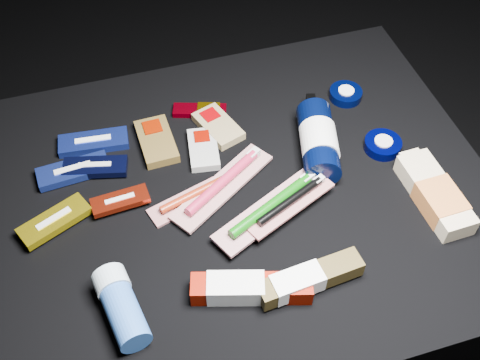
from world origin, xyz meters
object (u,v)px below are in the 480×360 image
object	(u,v)px
lotion_bottle	(318,141)
toothpaste_carton_red	(246,288)
bodywash_bottle	(436,195)
deodorant_stick	(121,306)

from	to	relation	value
lotion_bottle	toothpaste_carton_red	xyz separation A→B (m)	(-0.23, -0.26, -0.02)
lotion_bottle	bodywash_bottle	bearing A→B (deg)	-32.27
deodorant_stick	toothpaste_carton_red	bearing A→B (deg)	-16.40
toothpaste_carton_red	lotion_bottle	bearing A→B (deg)	64.95
bodywash_bottle	toothpaste_carton_red	distance (m)	0.40
deodorant_stick	toothpaste_carton_red	distance (m)	0.20
bodywash_bottle	deodorant_stick	size ratio (longest dim) A/B	1.37
bodywash_bottle	toothpaste_carton_red	size ratio (longest dim) A/B	0.97
lotion_bottle	toothpaste_carton_red	distance (m)	0.34
deodorant_stick	bodywash_bottle	bearing A→B (deg)	-4.12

